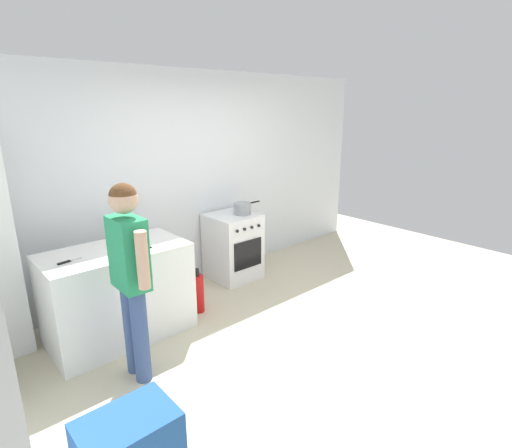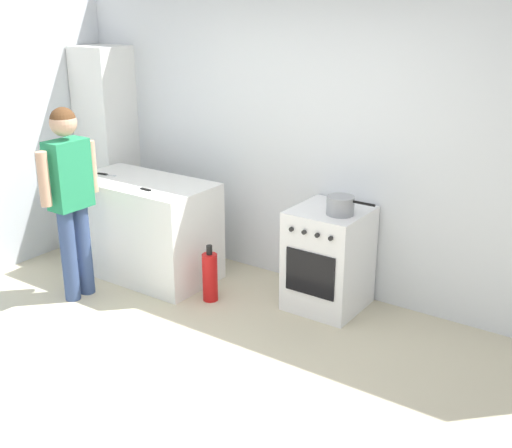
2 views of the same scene
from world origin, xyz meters
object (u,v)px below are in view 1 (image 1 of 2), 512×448
object	(u,v)px
oven_left	(233,246)
recycling_crate_upper	(128,440)
pot	(242,208)
knife_utility	(140,250)
knife_paring	(68,262)
fire_extinguisher	(198,293)
person	(130,267)

from	to	relation	value
oven_left	recycling_crate_upper	world-z (taller)	oven_left
pot	knife_utility	bearing A→B (deg)	-163.04
knife_paring	knife_utility	xyz separation A→B (m)	(0.59, -0.14, -0.00)
knife_paring	fire_extinguisher	xyz separation A→B (m)	(1.25, -0.05, -0.69)
recycling_crate_upper	pot	bearing A→B (deg)	38.86
pot	knife_utility	distance (m)	1.73
knife_utility	fire_extinguisher	world-z (taller)	knife_utility
knife_paring	person	world-z (taller)	person
pot	knife_paring	size ratio (longest dim) A/B	1.89
oven_left	knife_utility	bearing A→B (deg)	-159.80
knife_utility	recycling_crate_upper	xyz separation A→B (m)	(-0.85, -1.51, -0.48)
person	pot	bearing A→B (deg)	26.87
knife_utility	person	bearing A→B (deg)	-122.74
pot	person	distance (m)	2.21
knife_paring	fire_extinguisher	world-z (taller)	knife_paring
pot	knife_utility	size ratio (longest dim) A/B	1.59
pot	fire_extinguisher	xyz separation A→B (m)	(-0.99, -0.42, -0.71)
fire_extinguisher	knife_utility	bearing A→B (deg)	-172.59
knife_paring	fire_extinguisher	bearing A→B (deg)	-2.29
oven_left	person	world-z (taller)	person
oven_left	person	distance (m)	2.20
fire_extinguisher	oven_left	bearing A→B (deg)	28.78
pot	person	bearing A→B (deg)	-153.13
knife_utility	fire_extinguisher	distance (m)	0.96
oven_left	pot	xyz separation A→B (m)	(0.12, -0.06, 0.50)
knife_paring	recycling_crate_upper	xyz separation A→B (m)	(-0.26, -1.65, -0.49)
knife_paring	person	distance (m)	0.69
pot	knife_paring	xyz separation A→B (m)	(-2.24, -0.37, -0.02)
knife_utility	person	world-z (taller)	person
pot	recycling_crate_upper	world-z (taller)	pot
oven_left	fire_extinguisher	distance (m)	1.01
pot	fire_extinguisher	bearing A→B (deg)	-157.09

